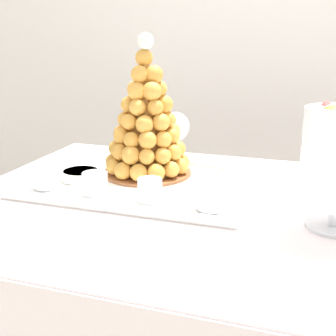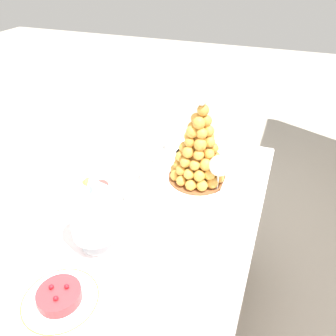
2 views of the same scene
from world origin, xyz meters
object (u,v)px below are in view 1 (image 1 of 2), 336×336
at_px(creme_brulee_ramekin, 81,174).
at_px(dessert_cup_mid_left, 95,184).
at_px(dessert_cup_centre, 150,191).
at_px(serving_tray, 142,183).
at_px(dessert_cup_left, 46,177).
at_px(croquembouche, 147,122).
at_px(wine_glass, 175,128).
at_px(dessert_cup_mid_right, 210,199).

bearing_deg(creme_brulee_ramekin, dessert_cup_mid_left, -45.65).
bearing_deg(dessert_cup_mid_left, creme_brulee_ramekin, 134.35).
height_order(dessert_cup_mid_left, dessert_cup_centre, same).
bearing_deg(serving_tray, dessert_cup_left, -151.78).
xyz_separation_m(croquembouche, creme_brulee_ramekin, (-0.15, -0.10, -0.13)).
relative_size(dessert_cup_mid_left, dessert_cup_centre, 1.06).
relative_size(dessert_cup_left, creme_brulee_ramekin, 0.59).
height_order(serving_tray, creme_brulee_ramekin, creme_brulee_ramekin).
xyz_separation_m(croquembouche, wine_glass, (0.05, 0.10, -0.03)).
bearing_deg(dessert_cup_mid_left, serving_tray, 57.50).
height_order(serving_tray, dessert_cup_left, dessert_cup_left).
xyz_separation_m(dessert_cup_left, wine_glass, (0.25, 0.29, 0.08)).
relative_size(dessert_cup_centre, creme_brulee_ramekin, 0.55).
bearing_deg(creme_brulee_ramekin, serving_tray, 8.03).
relative_size(croquembouche, dessert_cup_mid_right, 6.28).
xyz_separation_m(serving_tray, creme_brulee_ramekin, (-0.16, -0.02, 0.02)).
bearing_deg(dessert_cup_mid_right, croquembouche, 138.08).
bearing_deg(serving_tray, dessert_cup_centre, -60.31).
xyz_separation_m(dessert_cup_mid_left, wine_glass, (0.11, 0.29, 0.09)).
height_order(dessert_cup_left, dessert_cup_centre, dessert_cup_left).
relative_size(dessert_cup_centre, dessert_cup_mid_right, 0.95).
xyz_separation_m(dessert_cup_centre, creme_brulee_ramekin, (-0.23, 0.10, -0.01)).
bearing_deg(creme_brulee_ramekin, dessert_cup_left, -117.99).
height_order(dessert_cup_left, dessert_cup_mid_left, dessert_cup_left).
height_order(serving_tray, dessert_cup_centre, dessert_cup_centre).
bearing_deg(dessert_cup_mid_left, dessert_cup_mid_right, -1.59).
bearing_deg(wine_glass, dessert_cup_left, -130.66).
bearing_deg(dessert_cup_centre, creme_brulee_ramekin, 157.45).
height_order(serving_tray, dessert_cup_mid_right, dessert_cup_mid_right).
xyz_separation_m(croquembouche, dessert_cup_centre, (0.08, -0.19, -0.12)).
distance_m(dessert_cup_centre, creme_brulee_ramekin, 0.25).
bearing_deg(dessert_cup_left, dessert_cup_mid_left, -0.71).
height_order(creme_brulee_ramekin, wine_glass, wine_glass).
bearing_deg(wine_glass, dessert_cup_centre, -83.88).
xyz_separation_m(croquembouche, dessert_cup_mid_left, (-0.06, -0.19, -0.12)).
height_order(croquembouche, creme_brulee_ramekin, croquembouche).
bearing_deg(wine_glass, dessert_cup_mid_right, -59.68).
height_order(dessert_cup_centre, creme_brulee_ramekin, dessert_cup_centre).
bearing_deg(dessert_cup_left, dessert_cup_centre, -1.16).
relative_size(dessert_cup_mid_right, creme_brulee_ramekin, 0.58).
bearing_deg(dessert_cup_mid_left, dessert_cup_left, 179.29).
relative_size(serving_tray, dessert_cup_mid_right, 9.62).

